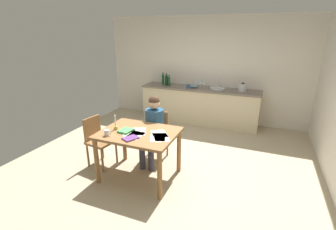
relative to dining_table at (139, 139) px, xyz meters
The scene contains 27 objects.
ground_plane 0.89m from the dining_table, 68.28° to the left, with size 5.20×5.20×0.04m, color tan.
wall_back 3.21m from the dining_table, 86.11° to the left, with size 5.20×0.12×2.60m, color silver.
kitchen_counter 2.79m from the dining_table, 85.60° to the left, with size 2.92×0.64×0.90m.
dining_table is the anchor object (origin of this frame).
chair_at_table 0.71m from the dining_table, 91.73° to the left, with size 0.42×0.42×0.86m.
person_seated 0.54m from the dining_table, 91.44° to the left, with size 0.34×0.60×1.19m.
chair_side_empty 0.86m from the dining_table, behind, with size 0.45×0.45×0.85m.
coffee_mug 0.49m from the dining_table, 140.97° to the right, with size 0.11×0.07×0.09m.
candlestick 0.42m from the dining_table, behind, with size 0.06×0.06×0.23m.
book_magazine 0.29m from the dining_table, 86.33° to the right, with size 0.15×0.21×0.02m, color #603475.
book_cookery 0.24m from the dining_table, 161.21° to the right, with size 0.18×0.21×0.03m, color #4AA455.
paper_letter 0.18m from the dining_table, 82.91° to the right, with size 0.21×0.30×0.00m, color white.
paper_bill 0.19m from the dining_table, 146.35° to the right, with size 0.21×0.30×0.00m, color white.
paper_envelope 0.35m from the dining_table, ahead, with size 0.21×0.30×0.00m, color white.
paper_receipt 0.12m from the dining_table, 112.14° to the left, with size 0.21×0.30×0.00m, color white.
paper_notice 0.38m from the dining_table, 10.71° to the right, with size 0.21×0.30×0.00m, color white.
paper_flyer 0.43m from the dining_table, ahead, with size 0.21×0.30×0.00m, color white.
sink_unit 2.87m from the dining_table, 76.93° to the left, with size 0.36×0.36×0.24m.
bottle_oil 2.94m from the dining_table, 105.79° to the left, with size 0.07×0.07×0.31m.
bottle_vinegar 2.84m from the dining_table, 103.74° to the left, with size 0.07×0.07×0.31m.
bottle_wine_red 2.81m from the dining_table, 102.27° to the left, with size 0.07×0.07×0.28m.
mixing_bowl 2.76m from the dining_table, 88.55° to the left, with size 0.18×0.18×0.08m, color #668C99.
stovetop_kettle 3.05m from the dining_table, 66.26° to the left, with size 0.18×0.18×0.22m.
wine_glass_near_sink 2.96m from the dining_table, 84.71° to the left, with size 0.07×0.07×0.15m.
wine_glass_by_kettle 2.95m from the dining_table, 86.51° to the left, with size 0.07×0.07×0.15m.
wine_glass_back_left 2.95m from the dining_table, 89.03° to the left, with size 0.07×0.07×0.15m.
teacup_on_counter 2.64m from the dining_table, 91.20° to the left, with size 0.12×0.08×0.10m.
Camera 1 is at (1.48, -3.51, 2.21)m, focal length 25.94 mm.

